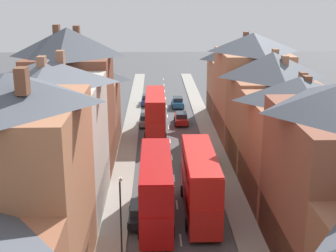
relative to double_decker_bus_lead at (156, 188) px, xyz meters
name	(u,v)px	position (x,y,z in m)	size (l,w,h in m)	color
pavement_left	(127,151)	(-3.29, 16.72, -2.75)	(2.20, 104.00, 0.14)	gray
pavement_right	(215,151)	(6.91, 16.72, -2.75)	(2.20, 104.00, 0.14)	gray
centre_line_dashes	(172,157)	(1.81, 14.72, -2.81)	(0.14, 97.80, 0.01)	silver
terrace_row_left	(32,171)	(-8.38, -4.42, 3.28)	(8.00, 57.54, 14.70)	brown
terrace_row_right	(298,140)	(11.99, 2.82, 2.94)	(8.00, 69.87, 12.99)	brown
double_decker_bus_lead	(156,188)	(0.00, 0.00, 0.00)	(2.74, 10.80, 5.30)	#B70F0F
double_decker_bus_mid_street	(200,182)	(3.60, 1.13, 0.00)	(2.74, 10.80, 5.30)	red
double_decker_bus_far_approaching	(155,112)	(0.00, 24.10, 0.00)	(2.74, 10.80, 5.30)	red
car_near_blue	(140,212)	(-1.29, -0.23, -2.01)	(1.90, 4.54, 1.59)	black
car_parked_left_a	(191,165)	(3.61, 10.22, -2.00)	(1.90, 4.02, 1.62)	gray
car_parked_right_a	(181,118)	(3.61, 28.37, -1.98)	(1.90, 4.51, 1.67)	maroon
car_mid_white	(147,100)	(-1.29, 39.97, -1.97)	(1.90, 4.03, 1.69)	navy
car_far_grey	(146,120)	(-1.29, 27.76, -2.01)	(1.90, 4.16, 1.59)	gray
car_parked_right_b	(178,102)	(3.61, 38.10, -1.96)	(1.90, 4.30, 1.70)	#236093
delivery_van	(202,154)	(4.91, 12.00, -1.48)	(2.20, 5.20, 2.41)	yellow
street_lamp	(121,211)	(-2.44, -4.92, 0.43)	(0.20, 1.12, 5.50)	black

